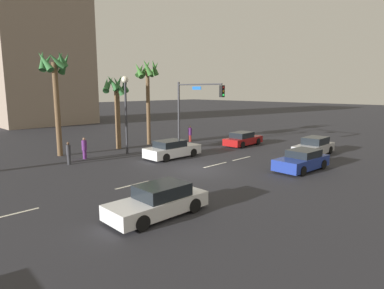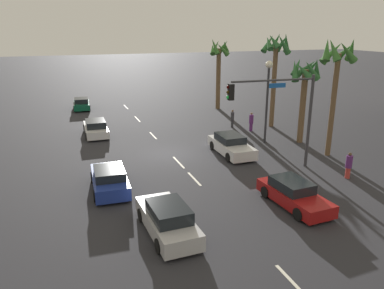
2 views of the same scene
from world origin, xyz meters
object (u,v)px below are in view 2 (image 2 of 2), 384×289
(pedestrian_0, at_px, (251,121))
(palm_tree_2, at_px, (219,59))
(car_4, at_px, (168,219))
(traffic_signal, at_px, (282,106))
(pedestrian_1, at_px, (232,118))
(car_5, at_px, (231,145))
(palm_tree_1, at_px, (305,79))
(pedestrian_2, at_px, (349,165))
(palm_tree_3, at_px, (337,65))
(palm_tree_0, at_px, (276,55))
(car_2, at_px, (96,128))
(streetlamp, at_px, (268,87))
(car_1, at_px, (110,180))
(car_0, at_px, (294,194))
(car_3, at_px, (82,104))

(pedestrian_0, xyz_separation_m, palm_tree_2, (-9.89, 1.10, 4.67))
(car_4, xyz_separation_m, traffic_signal, (-5.18, 8.95, 3.48))
(pedestrian_0, distance_m, pedestrian_1, 2.00)
(car_5, bearing_deg, palm_tree_1, 97.20)
(pedestrian_1, relative_size, palm_tree_1, 0.24)
(traffic_signal, height_order, pedestrian_2, traffic_signal)
(traffic_signal, distance_m, palm_tree_3, 5.59)
(traffic_signal, bearing_deg, palm_tree_0, 150.83)
(pedestrian_2, xyz_separation_m, palm_tree_3, (-4.02, 1.76, 5.56))
(pedestrian_1, xyz_separation_m, pedestrian_2, (13.50, 1.29, -0.01))
(car_2, relative_size, pedestrian_0, 2.71)
(pedestrian_0, distance_m, palm_tree_1, 6.37)
(streetlamp, height_order, palm_tree_1, palm_tree_1)
(streetlamp, xyz_separation_m, palm_tree_1, (0.87, 2.70, 0.56))
(palm_tree_3, bearing_deg, car_1, -86.67)
(pedestrian_2, height_order, palm_tree_3, palm_tree_3)
(traffic_signal, xyz_separation_m, streetlamp, (-5.57, 2.26, 0.32))
(car_0, bearing_deg, streetlamp, 157.14)
(pedestrian_2, bearing_deg, streetlamp, -173.68)
(car_1, height_order, car_5, car_5)
(car_1, distance_m, streetlamp, 14.48)
(car_4, distance_m, car_5, 11.72)
(car_3, relative_size, car_4, 0.87)
(streetlamp, relative_size, palm_tree_0, 0.76)
(car_4, bearing_deg, palm_tree_3, 115.06)
(car_1, xyz_separation_m, palm_tree_2, (-18.55, 14.71, 4.90))
(car_1, xyz_separation_m, palm_tree_1, (-4.31, 15.67, 4.39))
(palm_tree_0, height_order, palm_tree_1, palm_tree_0)
(car_3, height_order, streetlamp, streetlamp)
(palm_tree_2, bearing_deg, car_0, -14.39)
(streetlamp, xyz_separation_m, palm_tree_2, (-13.38, 1.74, 1.07))
(palm_tree_3, bearing_deg, car_4, -64.94)
(streetlamp, relative_size, pedestrian_0, 3.84)
(car_5, relative_size, traffic_signal, 0.77)
(car_0, xyz_separation_m, car_2, (-17.03, -8.13, 0.01))
(streetlamp, height_order, pedestrian_1, streetlamp)
(palm_tree_0, bearing_deg, car_0, -27.49)
(traffic_signal, relative_size, streetlamp, 0.94)
(palm_tree_2, bearing_deg, car_4, -28.21)
(pedestrian_2, bearing_deg, car_2, -138.33)
(palm_tree_0, bearing_deg, car_4, -43.82)
(car_1, xyz_separation_m, palm_tree_3, (-0.91, 15.65, 5.77))
(palm_tree_1, distance_m, palm_tree_3, 3.67)
(pedestrian_1, bearing_deg, pedestrian_2, 5.48)
(palm_tree_3, bearing_deg, palm_tree_1, 179.72)
(car_1, distance_m, car_2, 11.94)
(traffic_signal, relative_size, pedestrian_0, 3.61)
(car_1, relative_size, pedestrian_0, 2.65)
(pedestrian_1, bearing_deg, car_3, -136.36)
(car_3, relative_size, car_5, 0.87)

